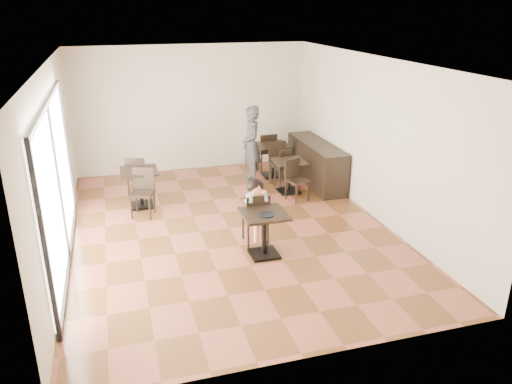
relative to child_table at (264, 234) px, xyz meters
name	(u,v)px	position (x,y,z in m)	size (l,w,h in m)	color
floor	(229,228)	(-0.32, 1.25, -0.40)	(6.00, 8.00, 0.01)	brown
ceiling	(226,61)	(-0.32, 1.25, 2.80)	(6.00, 8.00, 0.01)	silver
wall_back	(192,109)	(-0.32, 5.25, 1.20)	(6.00, 0.01, 3.20)	beige
wall_front	(309,243)	(-0.32, -2.75, 1.20)	(6.00, 0.01, 3.20)	beige
wall_left	(55,163)	(-3.32, 1.25, 1.20)	(0.01, 8.00, 3.20)	beige
wall_right	(373,138)	(2.68, 1.25, 1.20)	(0.01, 8.00, 3.20)	beige
storefront_window	(56,184)	(-3.29, 0.75, 1.00)	(0.04, 4.50, 2.60)	white
child_table	(264,234)	(0.00, 0.00, 0.00)	(0.76, 0.76, 0.80)	black
child_chair	(255,218)	(0.00, 0.55, 0.08)	(0.43, 0.43, 0.97)	black
child	(255,211)	(0.00, 0.55, 0.21)	(0.43, 0.61, 1.22)	slate
plate	(266,215)	(0.00, -0.10, 0.41)	(0.27, 0.27, 0.02)	black
pizza_slice	(258,192)	(0.00, 0.36, 0.65)	(0.28, 0.22, 0.07)	#DDB86A
adult_patron	(251,145)	(0.83, 3.74, 0.54)	(0.69, 0.45, 1.89)	#3B3B41
cafe_table_mid	(289,176)	(1.47, 2.83, -0.02)	(0.72, 0.72, 0.76)	black
cafe_table_left	(141,188)	(-1.89, 2.90, 0.01)	(0.78, 0.78, 0.82)	black
cafe_table_back	(273,160)	(1.48, 4.04, 0.01)	(0.78, 0.78, 0.82)	black
chair_mid_a	(281,166)	(1.47, 3.38, 0.06)	(0.41, 0.41, 0.92)	black
chair_mid_b	(297,181)	(1.47, 2.28, 0.06)	(0.41, 0.41, 0.92)	black
chair_left_a	(138,177)	(-1.89, 3.45, 0.09)	(0.44, 0.44, 0.99)	black
chair_left_b	(142,193)	(-1.89, 2.35, 0.09)	(0.44, 0.44, 0.99)	black
chair_back_a	(266,151)	(1.48, 4.59, 0.09)	(0.45, 0.45, 0.99)	black
chair_back_b	(280,163)	(1.48, 3.49, 0.09)	(0.45, 0.45, 0.99)	black
service_counter	(316,163)	(2.33, 3.25, 0.10)	(0.60, 2.40, 1.00)	black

